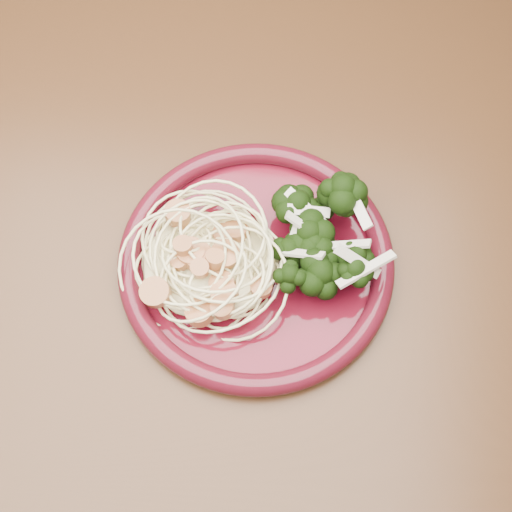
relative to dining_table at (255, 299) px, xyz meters
name	(u,v)px	position (x,y,z in m)	size (l,w,h in m)	color
dining_table	(255,299)	(0.00, 0.00, 0.00)	(1.20, 0.80, 0.75)	#472814
dinner_plate	(256,261)	(0.00, -0.01, 0.11)	(0.29, 0.29, 0.02)	#510A16
spaghetti_pile	(209,261)	(-0.04, -0.02, 0.12)	(0.12, 0.10, 0.03)	#F5ECAB
scallop_cluster	(207,244)	(-0.04, -0.02, 0.15)	(0.12, 0.12, 0.04)	#C17C48
broccoli_pile	(313,246)	(0.05, 0.00, 0.13)	(0.08, 0.13, 0.05)	black
onion_garnish	(316,231)	(0.05, 0.00, 0.16)	(0.06, 0.09, 0.05)	beige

